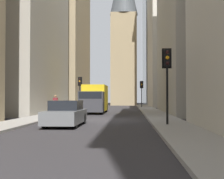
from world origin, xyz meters
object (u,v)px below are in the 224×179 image
object	(u,v)px
delivery_truck	(94,99)
hatchback_grey	(66,114)
traffic_light_far_junction	(142,88)
pedestrian	(55,103)
traffic_light_foreground	(167,68)
discarded_bottle	(39,118)
traffic_light_midblock	(80,85)

from	to	relation	value
delivery_truck	hatchback_grey	world-z (taller)	delivery_truck
traffic_light_far_junction	pedestrian	size ratio (longest dim) A/B	2.34
hatchback_grey	traffic_light_far_junction	bearing A→B (deg)	-10.36
traffic_light_foreground	traffic_light_far_junction	size ratio (longest dim) A/B	1.05
traffic_light_foreground	pedestrian	world-z (taller)	traffic_light_foreground
hatchback_grey	traffic_light_foreground	distance (m)	6.14
hatchback_grey	traffic_light_far_junction	size ratio (longest dim) A/B	1.09
discarded_bottle	hatchback_grey	bearing A→B (deg)	-137.80
delivery_truck	traffic_light_far_junction	bearing A→B (deg)	-18.78
discarded_bottle	delivery_truck	bearing A→B (deg)	-12.05
delivery_truck	traffic_light_midblock	distance (m)	6.95
traffic_light_foreground	traffic_light_midblock	distance (m)	21.57
discarded_bottle	pedestrian	bearing A→B (deg)	7.20
delivery_truck	discarded_bottle	world-z (taller)	delivery_truck
discarded_bottle	traffic_light_midblock	bearing A→B (deg)	0.74
delivery_truck	pedestrian	world-z (taller)	delivery_truck
delivery_truck	hatchback_grey	bearing A→B (deg)	-180.00
traffic_light_far_junction	discarded_bottle	size ratio (longest dim) A/B	14.65
traffic_light_midblock	discarded_bottle	world-z (taller)	traffic_light_midblock
traffic_light_far_junction	pedestrian	bearing A→B (deg)	153.81
traffic_light_foreground	delivery_truck	bearing A→B (deg)	22.20
pedestrian	delivery_truck	bearing A→B (deg)	-57.97
delivery_truck	hatchback_grey	distance (m)	13.51
traffic_light_foreground	discarded_bottle	size ratio (longest dim) A/B	15.32
traffic_light_far_junction	pedestrian	xyz separation A→B (m)	(-17.84, 8.77, -1.99)
traffic_light_foreground	traffic_light_far_junction	world-z (taller)	traffic_light_foreground
hatchback_grey	discarded_bottle	world-z (taller)	hatchback_grey
hatchback_grey	traffic_light_foreground	size ratio (longest dim) A/B	1.04
traffic_light_midblock	pedestrian	bearing A→B (deg)	174.00
delivery_truck	traffic_light_midblock	xyz separation A→B (m)	(6.27, 2.55, 1.60)
traffic_light_midblock	delivery_truck	bearing A→B (deg)	-157.84
traffic_light_midblock	discarded_bottle	size ratio (longest dim) A/B	14.71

